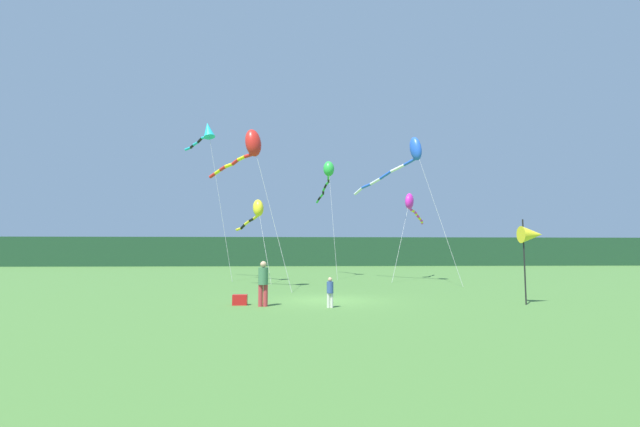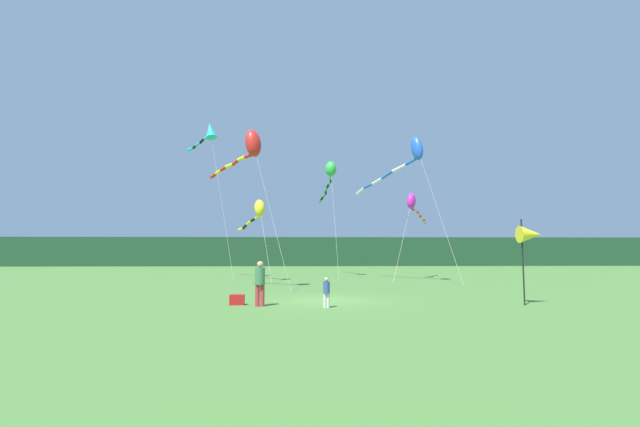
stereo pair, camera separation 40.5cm
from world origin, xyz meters
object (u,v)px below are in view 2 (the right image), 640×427
Objects in this scene: cooler_box at (237,300)px; kite_yellow at (258,211)px; person_child at (326,291)px; kite_blue at (409,155)px; kite_green at (330,173)px; kite_cyan at (209,132)px; banner_flag_pole at (530,235)px; kite_red at (251,146)px; kite_magenta at (413,204)px; person_adult at (260,281)px.

cooler_box is 0.09× the size of kite_yellow.
kite_yellow reaches higher than person_child.
person_child is at bearing -15.91° from cooler_box.
kite_green is at bearing 126.67° from kite_blue.
cooler_box is at bearing -72.80° from kite_cyan.
banner_flag_pole is 0.35× the size of kite_green.
banner_flag_pole is 0.55× the size of kite_yellow.
kite_red reaches higher than banner_flag_pole.
banner_flag_pole is (8.31, 0.53, 2.16)m from person_child.
person_child is at bearing -93.87° from kite_green.
kite_cyan is 17.09m from kite_magenta.
banner_flag_pole reaches higher than cooler_box.
cooler_box is 14.48m from kite_yellow.
kite_green is 1.36× the size of kite_magenta.
banner_flag_pole is at bearing -0.05° from person_adult.
kite_green is at bearing 43.53° from kite_yellow.
kite_yellow is at bearing 92.99° from cooler_box.
kite_yellow is at bearing -170.20° from kite_magenta.
person_adult is 10.38m from kite_red.
kite_blue is (-1.76, 12.43, 6.14)m from banner_flag_pole.
kite_cyan reaches higher than kite_red.
person_child reaches higher than cooler_box.
kite_green reaches higher than kite_yellow.
kite_green is at bearing 86.13° from person_child.
kite_green is at bearing 66.24° from kite_red.
kite_blue reaches higher than cooler_box.
person_child is 8.60m from banner_flag_pole.
kite_blue reaches higher than kite_green.
person_child is 3.71m from cooler_box.
kite_yellow is 0.63× the size of kite_green.
person_adult is 3.06× the size of cooler_box.
kite_red is 1.26× the size of kite_magenta.
person_child is 21.65m from kite_green.
cooler_box is 20.01m from kite_cyan.
kite_blue is at bearing -14.27° from kite_cyan.
kite_red is at bearing 100.75° from person_adult.
kite_yellow is 0.85× the size of kite_magenta.
cooler_box is at bearing -125.67° from kite_magenta.
kite_blue reaches higher than kite_red.
person_child is 0.11× the size of kite_blue.
person_child is 19.12m from kite_magenta.
cooler_box is (-0.96, 0.47, -0.78)m from person_adult.
kite_green is at bearing 17.99° from kite_cyan.
kite_blue is (6.55, 12.96, 8.29)m from person_child.
kite_blue is (10.10, 11.95, 8.73)m from cooler_box.
kite_green is (3.94, 19.41, 7.97)m from person_adult.
person_adult is at bearing -70.23° from kite_cyan.
kite_red is 1.48× the size of kite_yellow.
person_adult is 0.18× the size of kite_green.
person_adult is at bearing -126.35° from kite_blue.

